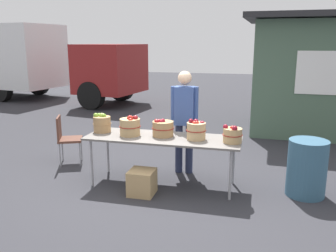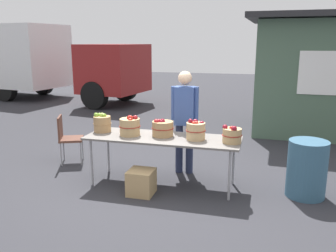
{
  "view_description": "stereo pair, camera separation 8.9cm",
  "coord_description": "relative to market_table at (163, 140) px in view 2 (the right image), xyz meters",
  "views": [
    {
      "loc": [
        1.34,
        -4.97,
        2.13
      ],
      "look_at": [
        0.0,
        0.3,
        0.85
      ],
      "focal_mm": 38.36,
      "sensor_mm": 36.0,
      "label": 1
    },
    {
      "loc": [
        1.43,
        -4.94,
        2.13
      ],
      "look_at": [
        0.0,
        0.3,
        0.85
      ],
      "focal_mm": 38.36,
      "sensor_mm": 36.0,
      "label": 2
    }
  ],
  "objects": [
    {
      "name": "apple_basket_red_3",
      "position": [
        1.02,
        -0.05,
        0.15
      ],
      "size": [
        0.28,
        0.28,
        0.26
      ],
      "color": "tan",
      "rests_on": "market_table"
    },
    {
      "name": "apple_basket_red_1",
      "position": [
        -0.02,
        0.06,
        0.16
      ],
      "size": [
        0.33,
        0.33,
        0.27
      ],
      "color": "#A87F51",
      "rests_on": "market_table"
    },
    {
      "name": "box_truck",
      "position": [
        -7.11,
        6.97,
        0.78
      ],
      "size": [
        7.94,
        3.35,
        2.75
      ],
      "rotation": [
        0.0,
        0.0,
        -0.16
      ],
      "color": "white",
      "rests_on": "ground"
    },
    {
      "name": "produce_crate",
      "position": [
        -0.2,
        -0.42,
        -0.53
      ],
      "size": [
        0.36,
        0.36,
        0.36
      ],
      "primitive_type": "cube",
      "color": "tan",
      "rests_on": "ground"
    },
    {
      "name": "vendor_adult",
      "position": [
        0.2,
        0.6,
        0.28
      ],
      "size": [
        0.44,
        0.24,
        1.68
      ],
      "rotation": [
        0.0,
        0.0,
        3.22
      ],
      "color": "#262D4C",
      "rests_on": "ground"
    },
    {
      "name": "food_kiosk",
      "position": [
        2.73,
        4.27,
        0.67
      ],
      "size": [
        3.6,
        3.03,
        2.74
      ],
      "rotation": [
        0.0,
        0.0,
        -0.04
      ],
      "color": "#47604C",
      "rests_on": "ground"
    },
    {
      "name": "apple_basket_green_0",
      "position": [
        -1.01,
        0.07,
        0.18
      ],
      "size": [
        0.29,
        0.29,
        0.3
      ],
      "color": "#A87F51",
      "rests_on": "market_table"
    },
    {
      "name": "trash_barrel",
      "position": [
        2.06,
        0.12,
        -0.31
      ],
      "size": [
        0.54,
        0.54,
        0.81
      ],
      "primitive_type": "cylinder",
      "color": "#335972",
      "rests_on": "ground"
    },
    {
      "name": "market_table",
      "position": [
        0.0,
        0.0,
        0.0
      ],
      "size": [
        2.3,
        0.76,
        0.75
      ],
      "color": "slate",
      "rests_on": "ground"
    },
    {
      "name": "ground_plane",
      "position": [
        0.0,
        0.0,
        -0.71
      ],
      "size": [
        40.0,
        40.0,
        0.0
      ],
      "primitive_type": "plane",
      "color": "#2D2D33"
    },
    {
      "name": "apple_basket_red_2",
      "position": [
        0.5,
        -0.0,
        0.18
      ],
      "size": [
        0.29,
        0.29,
        0.3
      ],
      "color": "tan",
      "rests_on": "market_table"
    },
    {
      "name": "folding_chair",
      "position": [
        -1.92,
        0.52,
        -0.2
      ],
      "size": [
        0.53,
        0.53,
        0.86
      ],
      "rotation": [
        0.0,
        0.0,
        1.98
      ],
      "color": "brown",
      "rests_on": "ground"
    },
    {
      "name": "apple_basket_red_0",
      "position": [
        -0.51,
        -0.02,
        0.18
      ],
      "size": [
        0.32,
        0.32,
        0.31
      ],
      "color": "tan",
      "rests_on": "market_table"
    }
  ]
}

